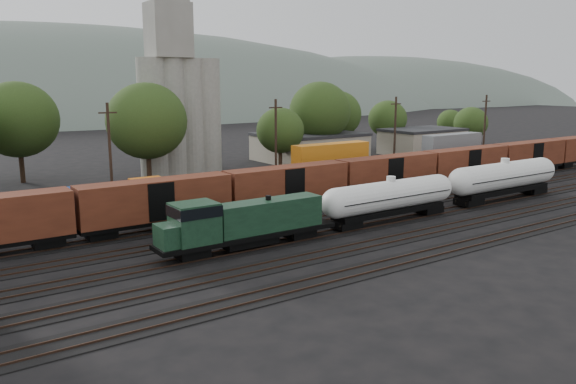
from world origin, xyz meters
TOP-DOWN VIEW (x-y plane):
  - ground at (0.00, 0.00)m, footprint 600.00×600.00m
  - tracks at (0.00, 0.00)m, footprint 180.00×33.20m
  - green_locomotive at (-9.41, -5.00)m, footprint 16.96×2.99m
  - tank_car_a at (8.52, -5.00)m, footprint 17.48×3.13m
  - tank_car_b at (27.74, -5.00)m, footprint 19.01×3.40m
  - orange_locomotive at (-7.63, 10.00)m, footprint 16.78×2.80m
  - boxcar_string at (17.85, 5.00)m, footprint 169.00×2.90m
  - container_wall at (-16.01, 15.00)m, footprint 160.00×2.60m
  - grain_silo at (3.28, 36.00)m, footprint 13.40×5.00m
  - industrial_sheds at (6.63, 35.25)m, footprint 119.38×17.26m
  - tree_band at (-1.53, 37.90)m, footprint 160.10×23.09m
  - utility_poles at (0.00, 22.00)m, footprint 122.20×0.36m
  - distant_hills at (23.92, 260.00)m, footprint 860.00×286.00m

SIDE VIEW (x-z plane):
  - distant_hills at x=23.92m, z-range -85.56..44.44m
  - ground at x=0.00m, z-range 0.00..0.00m
  - tracks at x=0.00m, z-range -0.05..0.15m
  - orange_locomotive at x=-7.63m, z-range 0.31..4.50m
  - industrial_sheds at x=6.63m, z-range 0.01..5.11m
  - green_locomotive at x=-9.41m, z-range 0.32..4.81m
  - container_wall at x=-16.01m, z-range -0.27..5.53m
  - tank_car_a at x=8.52m, z-range 0.43..5.01m
  - tank_car_b at x=27.74m, z-range 0.45..5.43m
  - boxcar_string at x=17.85m, z-range 1.02..5.22m
  - utility_poles at x=0.00m, z-range 0.21..12.21m
  - tree_band at x=-1.53m, z-range 0.69..15.23m
  - grain_silo at x=3.28m, z-range -3.24..25.76m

